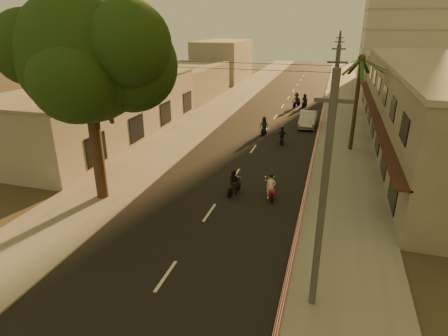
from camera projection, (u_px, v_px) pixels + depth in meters
The scene contains 20 objects.
ground at pixel (198, 230), 19.79m from camera, with size 160.00×160.00×0.00m, color #383023.
road at pixel (266, 131), 37.64m from camera, with size 10.00×140.00×0.02m, color black.
sidewalk_right at pixel (344, 136), 35.66m from camera, with size 5.00×140.00×0.12m, color slate.
sidewalk_left at pixel (196, 125), 39.58m from camera, with size 5.00×140.00×0.12m, color slate.
curb_stripe at pixel (315, 150), 31.81m from camera, with size 0.20×60.00×0.20m, color #AF1612.
shophouse_row at pixel (430, 107), 30.86m from camera, with size 8.80×34.20×7.30m.
left_building at pixel (108, 109), 34.99m from camera, with size 8.20×24.20×5.20m.
broadleaf_tree at pixel (93, 57), 20.32m from camera, with size 9.60×8.70×12.10m.
palm_tree at pixel (361, 64), 29.35m from camera, with size 5.00×5.00×8.20m.
utility_poles at pixel (337, 66), 33.62m from camera, with size 1.20×48.26×9.00m.
filler_right at pixel (391, 74), 55.19m from camera, with size 8.00×14.00×6.00m, color #9A968B.
filler_left_near at pixel (187, 82), 52.99m from camera, with size 8.00×14.00×4.40m, color #9A968B.
filler_left_far at pixel (223, 61), 68.58m from camera, with size 8.00×14.00×7.00m, color #9A968B.
scooter_red at pixel (271, 187), 23.04m from camera, with size 0.90×1.64×1.68m.
scooter_mid_a at pixel (234, 183), 23.61m from camera, with size 1.02×1.70×1.69m.
scooter_mid_b at pixel (282, 136), 33.29m from camera, with size 1.04×1.65×1.63m.
scooter_far_a at pixel (264, 127), 36.08m from camera, with size 0.85×1.83×1.80m.
scooter_far_b at pixel (297, 100), 47.60m from camera, with size 1.58×1.86×1.91m.
parked_car at pixel (308, 119), 38.90m from camera, with size 1.63×4.66×1.53m, color #999BA1.
scooter_far_c at pixel (305, 101), 47.65m from camera, with size 1.06×1.74×1.74m.
Camera 1 is at (6.19, -16.11, 10.33)m, focal length 30.00 mm.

